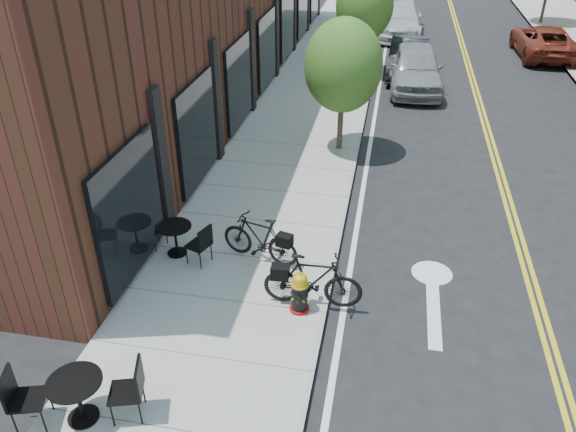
# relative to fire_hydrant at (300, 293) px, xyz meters

# --- Properties ---
(ground) EXTENTS (120.00, 120.00, 0.00)m
(ground) POSITION_rel_fire_hydrant_xyz_m (0.51, -1.49, -0.53)
(ground) COLOR black
(ground) RESTS_ON ground
(sidewalk_near) EXTENTS (4.00, 70.00, 0.12)m
(sidewalk_near) POSITION_rel_fire_hydrant_xyz_m (-1.49, 8.51, -0.47)
(sidewalk_near) COLOR #9E9B93
(sidewalk_near) RESTS_ON ground
(tree_near_a) EXTENTS (2.20, 2.20, 3.81)m
(tree_near_a) POSITION_rel_fire_hydrant_xyz_m (-0.09, 7.51, 2.08)
(tree_near_a) COLOR #382B1E
(tree_near_a) RESTS_ON sidewalk_near
(tree_near_b) EXTENTS (2.30, 2.30, 3.98)m
(tree_near_b) POSITION_rel_fire_hydrant_xyz_m (-0.09, 15.51, 2.19)
(tree_near_b) COLOR #382B1E
(tree_near_b) RESTS_ON sidewalk_near
(fire_hydrant) EXTENTS (0.41, 0.41, 0.86)m
(fire_hydrant) POSITION_rel_fire_hydrant_xyz_m (0.00, 0.00, 0.00)
(fire_hydrant) COLOR maroon
(fire_hydrant) RESTS_ON sidewalk_near
(bicycle_left) EXTENTS (1.82, 0.94, 1.05)m
(bicycle_left) POSITION_rel_fire_hydrant_xyz_m (-1.10, 1.46, 0.12)
(bicycle_left) COLOR black
(bicycle_left) RESTS_ON sidewalk_near
(bicycle_right) EXTENTS (1.89, 0.60, 1.12)m
(bicycle_right) POSITION_rel_fire_hydrant_xyz_m (0.21, 0.20, 0.15)
(bicycle_right) COLOR black
(bicycle_right) RESTS_ON sidewalk_near
(bistro_set_b) EXTENTS (1.92, 1.01, 1.01)m
(bistro_set_b) POSITION_rel_fire_hydrant_xyz_m (-2.79, -3.05, 0.10)
(bistro_set_b) COLOR black
(bistro_set_b) RESTS_ON sidewalk_near
(bistro_set_c) EXTENTS (1.72, 0.99, 0.91)m
(bistro_set_c) POSITION_rel_fire_hydrant_xyz_m (-2.92, 1.33, 0.05)
(bistro_set_c) COLOR black
(bistro_set_c) RESTS_ON sidewalk_near
(parked_car_a) EXTENTS (2.21, 4.92, 1.64)m
(parked_car_a) POSITION_rel_fire_hydrant_xyz_m (2.11, 13.91, 0.29)
(parked_car_a) COLOR gray
(parked_car_a) RESTS_ON ground
(parked_car_b) EXTENTS (1.71, 4.42, 1.43)m
(parked_car_b) POSITION_rel_fire_hydrant_xyz_m (1.85, 15.69, 0.19)
(parked_car_b) COLOR black
(parked_car_b) RESTS_ON ground
(parked_car_c) EXTENTS (2.30, 5.63, 1.63)m
(parked_car_c) POSITION_rel_fire_hydrant_xyz_m (1.31, 22.55, 0.29)
(parked_car_c) COLOR silver
(parked_car_c) RESTS_ON ground
(parked_car_far) EXTENTS (2.48, 5.10, 1.40)m
(parked_car_far) POSITION_rel_fire_hydrant_xyz_m (7.91, 19.66, 0.17)
(parked_car_far) COLOR maroon
(parked_car_far) RESTS_ON ground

